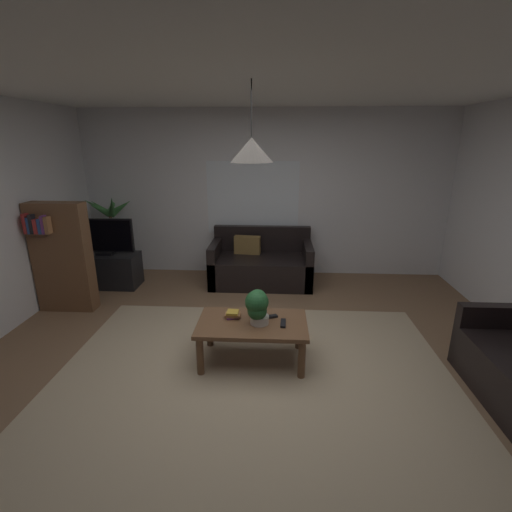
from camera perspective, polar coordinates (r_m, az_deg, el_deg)
floor at (r=3.73m, az=-0.27°, el=-17.17°), size 5.73×5.49×0.02m
rug at (r=3.56m, az=-0.47°, el=-18.82°), size 3.73×3.02×0.01m
wall_back at (r=5.90m, az=1.36°, el=9.55°), size 5.85×0.06×2.58m
ceiling at (r=3.10m, az=-0.35°, el=26.46°), size 5.73×5.49×0.02m
window_pane at (r=5.88m, az=-0.51°, el=8.99°), size 1.45×0.01×1.14m
couch_under_window at (r=5.64m, az=0.78°, el=-1.46°), size 1.52×0.83×0.82m
coffee_table at (r=3.66m, az=-0.58°, el=-11.14°), size 1.06×0.63×0.43m
book_on_table_0 at (r=3.71m, az=-3.71°, el=-9.37°), size 0.14×0.13×0.02m
book_on_table_1 at (r=3.70m, az=-3.64°, el=-9.10°), size 0.15×0.11×0.03m
book_on_table_2 at (r=3.69m, az=-3.64°, el=-8.75°), size 0.12×0.12×0.02m
remote_on_table_0 at (r=3.59m, az=4.24°, el=-10.37°), size 0.06×0.16×0.02m
remote_on_table_1 at (r=3.70m, az=2.12°, el=-9.43°), size 0.17×0.11×0.02m
potted_plant_on_table at (r=3.51m, az=0.20°, el=-7.64°), size 0.23×0.23×0.34m
tv_stand at (r=5.94m, az=-21.93°, el=-2.04°), size 0.90×0.44×0.50m
tv at (r=5.78m, az=-22.60°, el=2.84°), size 0.88×0.16×0.54m
potted_palm_corner at (r=6.33m, az=-21.36°, el=2.89°), size 0.78×0.93×1.38m
bookshelf_corner at (r=5.22m, az=-27.95°, el=-0.05°), size 0.70×0.31×1.40m
pendant_lamp at (r=3.21m, az=-0.68°, el=16.16°), size 0.37×0.37×0.65m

